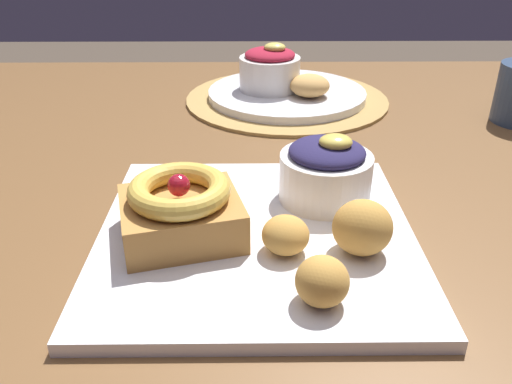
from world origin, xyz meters
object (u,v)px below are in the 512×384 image
Objects in this scene: cake_slice at (181,209)px; back_plate at (287,94)px; fritter_middle at (362,228)px; back_pastry at (310,86)px; fritter_back at (286,235)px; berry_ramekin at (326,171)px; fritter_front at (322,281)px; front_plate at (256,236)px; back_ramekin at (270,69)px.

back_plate is at bearing 73.95° from cake_slice.
back_pastry is (-0.00, 0.40, -0.00)m from fritter_middle.
fritter_back reaches higher than back_plate.
berry_ramekin is 0.09m from fritter_middle.
fritter_middle is at bearing -1.01° from fritter_back.
fritter_middle reaches higher than back_pastry.
back_plate is at bearing 89.31° from fritter_front.
fritter_front reaches higher than fritter_back.
front_plate is 2.99× the size of back_ramekin.
cake_slice is 0.42m from back_ramekin.
fritter_middle is at bearing -89.61° from back_pastry.
back_plate is 2.62× the size of back_ramekin.
berry_ramekin is (0.13, 0.07, 0.00)m from cake_slice.
fritter_middle reaches higher than fritter_back.
fritter_middle is 0.40m from back_pastry.
front_plate is 0.11m from fritter_front.
fritter_middle is 0.83× the size of back_pastry.
back_ramekin is at bearing 92.38° from fritter_front.
back_ramekin is at bearing 148.02° from back_pastry.
fritter_front is at bearing -71.00° from fritter_back.
front_plate is at bearing 7.85° from cake_slice.
fritter_front is 0.47m from back_pastry.
front_plate is 0.05m from fritter_back.
back_pastry is (0.06, -0.04, -0.02)m from back_ramekin.
fritter_front is at bearing -94.63° from back_pastry.
fritter_back is 0.44m from back_ramekin.
cake_slice is at bearing 141.23° from fritter_front.
fritter_middle reaches higher than back_plate.
berry_ramekin is 0.10m from fritter_back.
back_ramekin is (0.00, 0.44, 0.02)m from fritter_back.
cake_slice is 0.14m from fritter_front.
front_plate is at bearing 125.71° from fritter_back.
cake_slice is (-0.06, -0.01, 0.03)m from front_plate.
fritter_back is 0.16× the size of back_plate.
fritter_front is at bearing -97.97° from berry_ramekin.
back_plate is at bearing 94.55° from fritter_middle.
fritter_back is at bearing -98.53° from back_pastry.
berry_ramekin is at bearing 64.20° from fritter_back.
cake_slice is 0.15m from fritter_middle.
fritter_front is (-0.02, -0.16, -0.01)m from berry_ramekin.
back_pastry is at bearing -44.21° from back_plate.
berry_ramekin reaches higher than back_plate.
berry_ramekin is 0.96× the size of back_ramekin.
berry_ramekin is at bearing 40.54° from front_plate.
cake_slice is at bearing -172.15° from front_plate.
fritter_back is (-0.06, 0.00, -0.01)m from fritter_middle.
fritter_front is 0.50m from back_plate.
cake_slice is 2.96× the size of fritter_back.
back_pastry is at bearing 90.39° from fritter_middle.
back_ramekin reaches higher than cake_slice.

